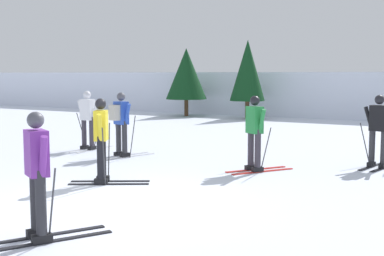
% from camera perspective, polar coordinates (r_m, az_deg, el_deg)
% --- Properties ---
extents(ground_plane, '(120.00, 120.00, 0.00)m').
position_cam_1_polar(ground_plane, '(8.85, -9.33, -8.37)').
color(ground_plane, silver).
extents(far_snow_ridge, '(80.00, 7.39, 2.29)m').
position_cam_1_polar(far_snow_ridge, '(28.97, 18.85, 3.64)').
color(far_snow_ridge, silver).
rests_on(far_snow_ridge, ground).
extents(skier_black, '(0.98, 1.64, 1.71)m').
position_cam_1_polar(skier_black, '(12.68, 20.09, -0.10)').
color(skier_black, black).
rests_on(skier_black, ground).
extents(skier_purple, '(1.11, 1.57, 1.71)m').
position_cam_1_polar(skier_purple, '(6.98, -16.80, -4.75)').
color(skier_purple, black).
rests_on(skier_purple, ground).
extents(skier_blue, '(0.96, 1.64, 1.71)m').
position_cam_1_polar(skier_blue, '(13.59, -7.96, 0.77)').
color(skier_blue, silver).
rests_on(skier_blue, ground).
extents(skier_yellow, '(1.56, 1.14, 1.71)m').
position_cam_1_polar(skier_yellow, '(10.36, -10.04, -1.12)').
color(skier_yellow, black).
rests_on(skier_yellow, ground).
extents(skier_white, '(1.00, 1.61, 1.71)m').
position_cam_1_polar(skier_white, '(15.03, -11.55, 1.05)').
color(skier_white, silver).
rests_on(skier_white, ground).
extents(skier_green, '(1.20, 1.53, 1.71)m').
position_cam_1_polar(skier_green, '(11.54, 7.02, -0.35)').
color(skier_green, red).
rests_on(skier_green, ground).
extents(conifer_far_right, '(2.13, 2.13, 3.53)m').
position_cam_1_polar(conifer_far_right, '(26.72, -0.64, 6.06)').
color(conifer_far_right, '#513823').
rests_on(conifer_far_right, ground).
extents(conifer_far_centre, '(1.72, 1.72, 3.85)m').
position_cam_1_polar(conifer_far_centre, '(25.18, 6.21, 6.40)').
color(conifer_far_centre, '#513823').
rests_on(conifer_far_centre, ground).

